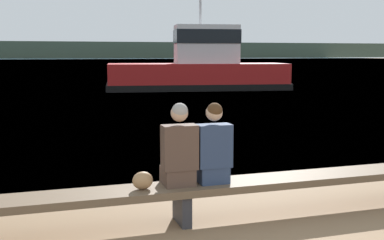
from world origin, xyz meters
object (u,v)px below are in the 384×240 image
(person_left, at_px, (179,150))
(tugboat_red, at_px, (200,69))
(shopping_bag, at_px, (143,180))
(person_right, at_px, (213,149))
(bench_main, at_px, (182,192))

(person_left, xyz_separation_m, tugboat_red, (6.95, 20.37, 0.23))
(shopping_bag, bearing_deg, person_right, 1.95)
(bench_main, bearing_deg, person_right, 1.02)
(person_left, distance_m, tugboat_red, 21.52)
(person_right, height_order, tugboat_red, tugboat_red)
(person_left, height_order, tugboat_red, tugboat_red)
(bench_main, relative_size, person_left, 7.31)
(bench_main, bearing_deg, person_left, 168.81)
(person_left, distance_m, shopping_bag, 0.56)
(person_right, relative_size, tugboat_red, 0.09)
(bench_main, distance_m, person_right, 0.64)
(shopping_bag, bearing_deg, tugboat_red, 70.05)
(bench_main, height_order, person_right, person_right)
(person_left, relative_size, shopping_bag, 4.17)
(person_right, height_order, shopping_bag, person_right)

